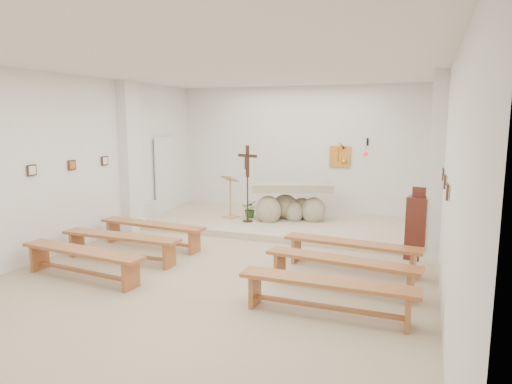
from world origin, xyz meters
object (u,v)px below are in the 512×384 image
at_px(crucifix_stand, 247,178).
at_px(bench_left_third, 82,257).
at_px(lectern, 230,196).
at_px(bench_right_front, 352,249).
at_px(donation_pedestal, 417,227).
at_px(bench_left_second, 121,241).
at_px(bench_right_second, 341,266).
at_px(bench_right_third, 327,289).
at_px(bench_left_front, 152,229).
at_px(altar, 291,204).

relative_size(crucifix_stand, bench_left_third, 0.76).
xyz_separation_m(lectern, bench_right_front, (3.47, -2.57, -0.31)).
relative_size(donation_pedestal, bench_left_third, 0.57).
relative_size(bench_left_second, bench_right_second, 0.99).
bearing_deg(bench_right_third, bench_left_front, 153.95).
relative_size(donation_pedestal, bench_right_third, 0.57).
height_order(bench_right_front, bench_left_third, same).
bearing_deg(lectern, bench_right_front, -17.96).
relative_size(donation_pedestal, bench_left_front, 0.57).
xyz_separation_m(altar, bench_right_front, (1.95, -2.86, -0.16)).
distance_m(altar, bench_right_third, 5.28).
distance_m(lectern, bench_left_third, 4.67).
bearing_deg(bench_right_front, donation_pedestal, 52.24).
relative_size(altar, bench_right_third, 0.87).
xyz_separation_m(lectern, bench_left_front, (-0.63, -2.57, -0.31)).
relative_size(bench_right_second, bench_left_third, 1.00).
xyz_separation_m(altar, bench_left_front, (-2.16, -2.86, -0.16)).
height_order(bench_right_front, bench_left_second, same).
distance_m(donation_pedestal, bench_left_second, 5.57).
bearing_deg(lectern, bench_left_front, -85.30).
bearing_deg(bench_left_second, bench_left_third, -89.45).
xyz_separation_m(crucifix_stand, bench_right_front, (2.87, -2.27, -0.85)).
xyz_separation_m(bench_right_second, bench_left_third, (-4.10, -1.03, 0.00)).
distance_m(bench_left_second, bench_right_third, 4.23).
relative_size(altar, lectern, 1.91).
relative_size(altar, bench_left_second, 0.87).
height_order(donation_pedestal, bench_right_second, donation_pedestal).
relative_size(lectern, donation_pedestal, 0.80).
bearing_deg(altar, bench_left_second, -138.36).
bearing_deg(bench_left_second, bench_right_third, -13.50).
xyz_separation_m(donation_pedestal, bench_left_front, (-5.15, -1.09, -0.23)).
relative_size(bench_right_front, bench_right_third, 1.01).
xyz_separation_m(bench_right_front, bench_right_third, (0.00, -2.05, 0.00)).
height_order(donation_pedestal, bench_left_front, donation_pedestal).
height_order(altar, bench_left_second, altar).
relative_size(lectern, bench_right_front, 0.45).
xyz_separation_m(bench_left_front, bench_right_third, (4.10, -2.05, 0.00)).
relative_size(lectern, bench_left_front, 0.45).
distance_m(lectern, donation_pedestal, 4.75).
bearing_deg(donation_pedestal, bench_left_front, -157.68).
bearing_deg(bench_right_second, bench_right_front, 96.94).
bearing_deg(bench_left_front, bench_right_second, -9.22).
bearing_deg(bench_left_third, bench_left_second, 96.06).
distance_m(bench_right_front, bench_left_third, 4.59).
xyz_separation_m(bench_right_front, bench_right_second, (0.00, -1.03, 0.00)).
distance_m(lectern, bench_right_front, 4.33).
bearing_deg(crucifix_stand, bench_right_front, -19.36).
bearing_deg(bench_right_second, bench_right_third, -83.06).
relative_size(bench_left_third, bench_right_third, 1.01).
xyz_separation_m(altar, crucifix_stand, (-0.93, -0.58, 0.69)).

